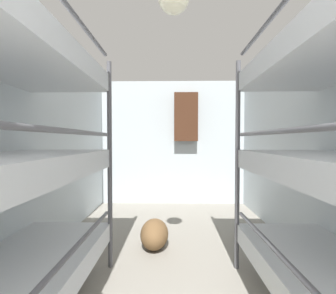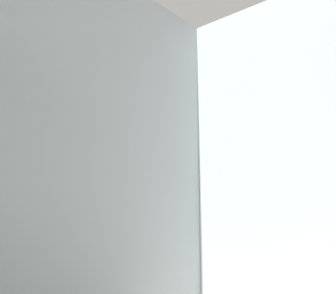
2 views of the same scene
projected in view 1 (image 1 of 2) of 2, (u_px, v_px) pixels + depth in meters
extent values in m
cube|color=silver|center=(21.00, 145.00, 2.06)|extent=(0.06, 4.70, 2.36)
cube|color=silver|center=(329.00, 145.00, 2.01)|extent=(0.06, 4.70, 2.36)
cube|color=silver|center=(173.00, 143.00, 4.35)|extent=(2.86, 0.06, 2.36)
cylinder|color=#4C4C51|center=(110.00, 165.00, 2.15)|extent=(0.04, 0.04, 1.97)
cylinder|color=#4C4C51|center=(66.00, 258.00, 1.25)|extent=(0.03, 1.58, 0.03)
cylinder|color=#4C4C51|center=(64.00, 131.00, 1.23)|extent=(0.03, 1.58, 0.03)
cylinder|color=#4C4C51|center=(237.00, 166.00, 2.12)|extent=(0.04, 0.04, 1.97)
cylinder|color=#4C4C51|center=(285.00, 260.00, 1.23)|extent=(0.03, 1.58, 0.03)
cylinder|color=#4C4C51|center=(287.00, 131.00, 1.21)|extent=(0.03, 1.58, 0.03)
ellipsoid|color=brown|center=(154.00, 234.00, 2.55)|extent=(0.32, 0.46, 0.32)
cube|color=#472819|center=(186.00, 117.00, 4.18)|extent=(0.44, 0.12, 0.90)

